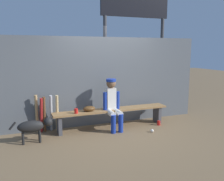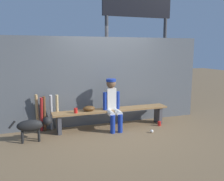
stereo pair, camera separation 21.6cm
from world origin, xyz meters
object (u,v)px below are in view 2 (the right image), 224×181
(baseball_glove, at_px, (89,108))
(scoreboard, at_px, (139,22))
(bat_wood_natural, at_px, (57,113))
(bat_wood_tan, at_px, (37,113))
(dugout_bench, at_px, (112,113))
(cup_on_ground, at_px, (159,124))
(baseball, at_px, (152,131))
(cup_on_bench, at_px, (76,111))
(bat_aluminum_silver, at_px, (51,113))
(player_seated, at_px, (113,102))
(bat_aluminum_red, at_px, (42,115))
(bat_wood_dark, at_px, (44,114))
(dog, at_px, (33,125))

(baseball_glove, relative_size, scoreboard, 0.07)
(bat_wood_natural, xyz_separation_m, bat_wood_tan, (-0.44, 0.08, 0.01))
(dugout_bench, xyz_separation_m, cup_on_ground, (1.15, -0.25, -0.31))
(baseball, height_order, cup_on_bench, cup_on_bench)
(bat_wood_natural, height_order, bat_aluminum_silver, bat_aluminum_silver)
(scoreboard, bearing_deg, player_seated, -134.35)
(dugout_bench, distance_m, baseball_glove, 0.58)
(player_seated, relative_size, cup_on_bench, 10.79)
(dugout_bench, distance_m, scoreboard, 2.83)
(baseball_glove, distance_m, bat_aluminum_red, 1.08)
(dugout_bench, bearing_deg, bat_wood_dark, 171.66)
(baseball_glove, bearing_deg, baseball, -26.62)
(dugout_bench, bearing_deg, scoreboard, 43.61)
(baseball, relative_size, cup_on_ground, 0.67)
(baseball, bearing_deg, scoreboard, 74.81)
(bat_wood_tan, relative_size, cup_on_ground, 7.91)
(bat_wood_tan, bearing_deg, cup_on_bench, -24.09)
(cup_on_bench, relative_size, scoreboard, 0.03)
(bat_wood_dark, relative_size, scoreboard, 0.22)
(bat_wood_dark, relative_size, baseball, 11.20)
(bat_aluminum_silver, bearing_deg, baseball_glove, -16.00)
(bat_aluminum_silver, height_order, dog, bat_aluminum_silver)
(player_seated, bearing_deg, bat_wood_tan, 166.64)
(baseball, height_order, dog, dog)
(dog, bearing_deg, dugout_bench, 9.62)
(bat_aluminum_silver, bearing_deg, bat_wood_dark, -175.79)
(cup_on_ground, bearing_deg, bat_aluminum_red, 170.26)
(dugout_bench, distance_m, player_seated, 0.30)
(player_seated, bearing_deg, bat_aluminum_red, 168.01)
(bat_aluminum_red, distance_m, bat_wood_tan, 0.12)
(bat_aluminum_silver, relative_size, baseball, 11.70)
(player_seated, distance_m, cup_on_ground, 1.32)
(player_seated, height_order, dog, player_seated)
(bat_wood_dark, bearing_deg, bat_wood_natural, -3.69)
(player_seated, xyz_separation_m, baseball_glove, (-0.54, 0.11, -0.13))
(cup_on_bench, bearing_deg, bat_aluminum_silver, 148.18)
(bat_aluminum_silver, height_order, cup_on_ground, bat_aluminum_silver)
(baseball_glove, distance_m, bat_wood_tan, 1.18)
(bat_wood_dark, distance_m, bat_aluminum_red, 0.07)
(bat_aluminum_silver, bearing_deg, bat_wood_natural, -12.77)
(player_seated, xyz_separation_m, bat_aluminum_red, (-1.59, 0.34, -0.24))
(bat_wood_natural, relative_size, baseball, 11.59)
(scoreboard, xyz_separation_m, dog, (-3.03, -1.47, -2.30))
(dugout_bench, relative_size, dog, 3.33)
(player_seated, relative_size, bat_wood_tan, 1.36)
(player_seated, relative_size, cup_on_ground, 10.79)
(bat_aluminum_silver, xyz_separation_m, cup_on_bench, (0.51, -0.32, 0.08))
(bat_aluminum_silver, distance_m, bat_wood_tan, 0.32)
(bat_wood_dark, bearing_deg, bat_wood_tan, 158.43)
(baseball, bearing_deg, bat_wood_tan, 158.94)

